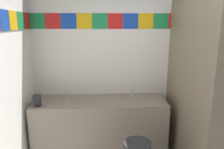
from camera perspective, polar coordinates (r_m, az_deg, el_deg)
wall_back at (r=3.39m, az=10.44°, el=5.36°), size 3.62×0.09×2.89m
vanity_counter at (r=3.29m, az=-3.20°, el=-13.50°), size 1.90×0.59×0.83m
faucet_left at (r=3.23m, az=-11.82°, el=-5.49°), size 0.04×0.10×0.14m
faucet_right at (r=3.23m, az=5.21°, el=-5.27°), size 0.04×0.10×0.14m
soap_dispenser at (r=3.05m, az=-19.40°, el=-6.57°), size 0.09×0.09×0.16m
stall_divider at (r=2.72m, az=24.31°, el=-4.55°), size 0.92×1.37×2.25m
toilet at (r=3.66m, az=24.70°, el=-13.92°), size 0.39×0.49×0.74m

